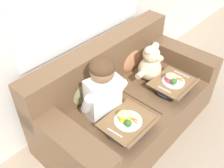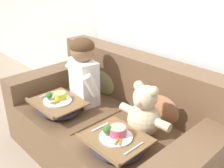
# 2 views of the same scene
# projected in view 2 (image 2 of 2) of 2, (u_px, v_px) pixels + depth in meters

# --- Properties ---
(ground_plane) EXTENTS (14.00, 14.00, 0.00)m
(ground_plane) POSITION_uv_depth(u_px,v_px,m) (108.00, 159.00, 2.28)
(ground_plane) COLOR tan
(couch) EXTENTS (1.81, 0.95, 0.86)m
(couch) POSITION_uv_depth(u_px,v_px,m) (114.00, 126.00, 2.19)
(couch) COLOR brown
(couch) RESTS_ON ground_plane
(throw_pillow_behind_child) EXTENTS (0.35, 0.17, 0.37)m
(throw_pillow_behind_child) POSITION_uv_depth(u_px,v_px,m) (106.00, 76.00, 2.44)
(throw_pillow_behind_child) COLOR #898456
(throw_pillow_behind_child) RESTS_ON couch
(throw_pillow_behind_teddy) EXTENTS (0.36, 0.17, 0.37)m
(throw_pillow_behind_teddy) POSITION_uv_depth(u_px,v_px,m) (167.00, 101.00, 1.99)
(throw_pillow_behind_teddy) COLOR #B2754C
(throw_pillow_behind_teddy) RESTS_ON couch
(child_figure) EXTENTS (0.43, 0.24, 0.58)m
(child_figure) POSITION_uv_depth(u_px,v_px,m) (83.00, 68.00, 2.22)
(child_figure) COLOR white
(child_figure) RESTS_ON couch
(teddy_bear) EXTENTS (0.43, 0.30, 0.40)m
(teddy_bear) POSITION_uv_depth(u_px,v_px,m) (144.00, 114.00, 1.82)
(teddy_bear) COLOR beige
(teddy_bear) RESTS_ON couch
(lap_tray_child) EXTENTS (0.42, 0.35, 0.18)m
(lap_tray_child) POSITION_uv_depth(u_px,v_px,m) (58.00, 106.00, 2.15)
(lap_tray_child) COLOR #2D2D38
(lap_tray_child) RESTS_ON child_figure
(lap_tray_teddy) EXTENTS (0.40, 0.35, 0.18)m
(lap_tray_teddy) POSITION_uv_depth(u_px,v_px,m) (116.00, 143.00, 1.70)
(lap_tray_teddy) COLOR #2D2D38
(lap_tray_teddy) RESTS_ON teddy_bear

